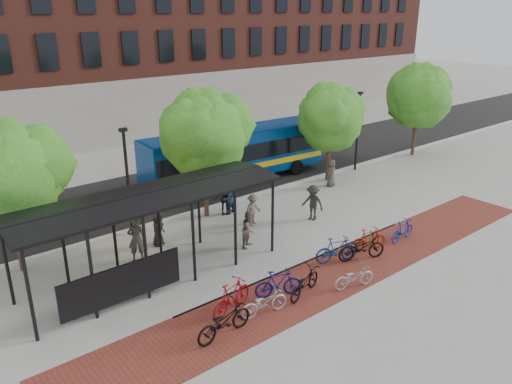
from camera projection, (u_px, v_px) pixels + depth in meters
ground at (293, 221)px, 25.11m from camera, size 160.00×160.00×0.00m
asphalt_street at (205, 181)px, 30.92m from camera, size 160.00×8.00×0.01m
curb at (244, 198)px, 27.99m from camera, size 160.00×0.25×0.12m
brick_strip at (341, 271)px, 20.28m from camera, size 24.00×3.00×0.01m
bike_rack_rail at (303, 273)px, 20.17m from camera, size 12.00×0.05×0.95m
building_brick at (183, 9)px, 46.48m from camera, size 55.00×14.00×20.00m
bus_shelter at (147, 206)px, 18.90m from camera, size 10.60×3.07×3.60m
tree_a at (8, 170)px, 19.01m from camera, size 4.90×4.00×6.18m
tree_b at (205, 130)px, 24.28m from camera, size 5.15×4.20×6.47m
tree_c at (331, 115)px, 29.75m from camera, size 4.66×3.80×5.92m
tree_d at (419, 93)px, 34.94m from camera, size 5.39×4.40×6.55m
lamp_post_left at (128, 180)px, 22.62m from camera, size 0.35×0.20×5.12m
lamp_post_right at (358, 129)px, 32.11m from camera, size 0.35×0.20×5.12m
bus at (236, 152)px, 30.39m from camera, size 11.98×3.43×3.19m
bike_0 at (224, 321)px, 16.08m from camera, size 2.20×0.90×1.13m
bike_1 at (231, 297)px, 17.37m from camera, size 2.09×1.06×1.21m
bike_2 at (264, 302)px, 17.28m from camera, size 1.88×0.92×0.94m
bike_3 at (278, 283)px, 18.34m from camera, size 1.85×1.16×1.08m
bike_4 at (304, 283)px, 18.44m from camera, size 2.09×1.22×1.04m
bike_6 at (354, 277)px, 18.97m from camera, size 1.80×1.04×0.89m
bike_7 at (337, 250)px, 20.83m from camera, size 1.96×1.21×1.14m
bike_8 at (361, 247)px, 21.05m from camera, size 2.25×1.48×1.12m
bike_9 at (369, 239)px, 21.85m from camera, size 1.84×1.00×1.06m
bike_11 at (403, 230)px, 22.82m from camera, size 1.71×0.56×1.01m
pedestrian_0 at (158, 229)px, 22.26m from camera, size 0.91×0.84×1.56m
pedestrian_1 at (136, 239)px, 20.85m from camera, size 0.85×0.73×1.96m
pedestrian_2 at (227, 198)px, 25.70m from camera, size 1.00×0.89×1.71m
pedestrian_3 at (253, 209)px, 24.46m from camera, size 1.11×0.77×1.56m
pedestrian_4 at (224, 199)px, 25.66m from camera, size 1.02×0.80×1.62m
pedestrian_6 at (331, 173)px, 29.71m from camera, size 0.94×0.76×1.66m
pedestrian_8 at (249, 229)px, 22.13m from camera, size 1.01×0.92×1.68m
pedestrian_9 at (313, 203)px, 24.93m from camera, size 0.97×1.32×1.83m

